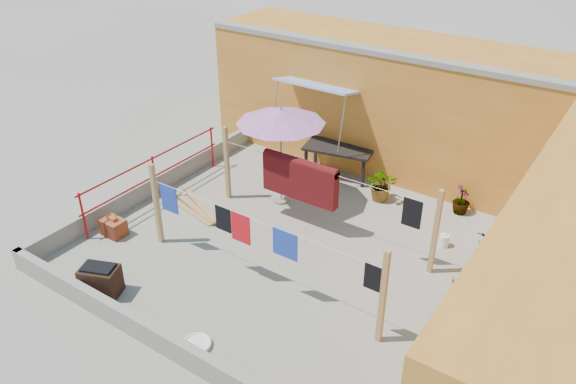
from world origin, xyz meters
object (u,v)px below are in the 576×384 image
at_px(patio_umbrella, 281,117).
at_px(plant_back_a, 382,184).
at_px(brick_stack, 114,227).
at_px(water_jug_a, 444,241).
at_px(outdoor_table, 339,150).
at_px(white_basin, 197,344).
at_px(green_hose, 526,232).
at_px(water_jug_b, 511,255).
at_px(brazier, 101,280).

height_order(patio_umbrella, plant_back_a, patio_umbrella).
distance_m(brick_stack, water_jug_a, 6.90).
distance_m(outdoor_table, white_basin, 6.52).
height_order(outdoor_table, green_hose, outdoor_table).
distance_m(patio_umbrella, water_jug_b, 5.47).
relative_size(brazier, water_jug_b, 2.37).
bearing_deg(water_jug_a, water_jug_b, 10.65).
distance_m(brick_stack, water_jug_b, 8.13).
bearing_deg(brazier, patio_umbrella, 79.58).
bearing_deg(patio_umbrella, outdoor_table, 76.57).
xyz_separation_m(brazier, water_jug_a, (4.61, 4.93, -0.16)).
height_order(patio_umbrella, water_jug_a, patio_umbrella).
bearing_deg(water_jug_a, white_basin, -114.84).
xyz_separation_m(water_jug_a, green_hose, (1.28, 1.45, -0.10)).
height_order(outdoor_table, brazier, outdoor_table).
relative_size(water_jug_b, plant_back_a, 0.42).
height_order(white_basin, green_hose, white_basin).
distance_m(outdoor_table, plant_back_a, 1.54).
bearing_deg(brazier, brick_stack, 133.14).
distance_m(brick_stack, green_hose, 8.76).
distance_m(patio_umbrella, water_jug_a, 4.29).
bearing_deg(green_hose, water_jug_a, -131.56).
bearing_deg(patio_umbrella, water_jug_b, 7.37).
bearing_deg(brazier, outdoor_table, 78.69).
bearing_deg(water_jug_a, brazier, -133.10).
bearing_deg(white_basin, brick_stack, 158.64).
distance_m(brick_stack, plant_back_a, 6.05).
relative_size(outdoor_table, green_hose, 3.64).
bearing_deg(outdoor_table, water_jug_a, -23.41).
xyz_separation_m(outdoor_table, water_jug_b, (4.62, -1.20, -0.57)).
relative_size(patio_umbrella, water_jug_a, 8.03).
bearing_deg(white_basin, brazier, 179.39).
relative_size(patio_umbrella, brick_stack, 4.75).
height_order(water_jug_b, plant_back_a, plant_back_a).
height_order(white_basin, plant_back_a, plant_back_a).
relative_size(outdoor_table, white_basin, 3.72).
bearing_deg(water_jug_b, outdoor_table, 165.39).
xyz_separation_m(patio_umbrella, outdoor_table, (0.44, 1.86, -1.40)).
distance_m(brazier, white_basin, 2.33).
xyz_separation_m(outdoor_table, water_jug_a, (3.34, -1.45, -0.58)).
xyz_separation_m(brick_stack, green_hose, (7.20, 4.98, -0.16)).
relative_size(brick_stack, brazier, 0.65).
bearing_deg(brick_stack, patio_umbrella, 55.61).
xyz_separation_m(outdoor_table, white_basin, (1.05, -6.40, -0.67)).
distance_m(outdoor_table, water_jug_a, 3.68).
height_order(brazier, white_basin, brazier).
relative_size(patio_umbrella, water_jug_b, 7.34).
xyz_separation_m(white_basin, green_hose, (3.57, 6.40, -0.01)).
height_order(brick_stack, water_jug_b, brick_stack).
height_order(water_jug_a, plant_back_a, plant_back_a).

